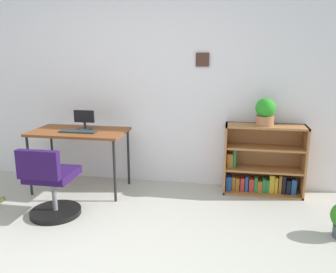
{
  "coord_description": "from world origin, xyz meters",
  "views": [
    {
      "loc": [
        1.15,
        -2.1,
        1.64
      ],
      "look_at": [
        0.55,
        1.33,
        0.8
      ],
      "focal_mm": 36.79,
      "sensor_mm": 36.0,
      "label": 1
    }
  ],
  "objects_px": {
    "potted_plant_on_shelf": "(265,112)",
    "keyboard": "(78,132)",
    "desk": "(79,135)",
    "bookshelf_low": "(262,164)",
    "monitor": "(84,120)",
    "office_chair": "(51,187)"
  },
  "relations": [
    {
      "from": "office_chair",
      "to": "bookshelf_low",
      "type": "distance_m",
      "value": 2.4
    },
    {
      "from": "monitor",
      "to": "office_chair",
      "type": "height_order",
      "value": "monitor"
    },
    {
      "from": "desk",
      "to": "bookshelf_low",
      "type": "xyz_separation_m",
      "value": [
        2.17,
        0.3,
        -0.33
      ]
    },
    {
      "from": "desk",
      "to": "keyboard",
      "type": "distance_m",
      "value": 0.12
    },
    {
      "from": "potted_plant_on_shelf",
      "to": "keyboard",
      "type": "bearing_deg",
      "value": -171.02
    },
    {
      "from": "desk",
      "to": "bookshelf_low",
      "type": "height_order",
      "value": "bookshelf_low"
    },
    {
      "from": "desk",
      "to": "keyboard",
      "type": "bearing_deg",
      "value": -70.64
    },
    {
      "from": "office_chair",
      "to": "monitor",
      "type": "bearing_deg",
      "value": 87.69
    },
    {
      "from": "keyboard",
      "to": "potted_plant_on_shelf",
      "type": "xyz_separation_m",
      "value": [
        2.13,
        0.34,
        0.24
      ]
    },
    {
      "from": "monitor",
      "to": "office_chair",
      "type": "xyz_separation_m",
      "value": [
        -0.03,
        -0.83,
        -0.53
      ]
    },
    {
      "from": "office_chair",
      "to": "bookshelf_low",
      "type": "bearing_deg",
      "value": 25.91
    },
    {
      "from": "monitor",
      "to": "potted_plant_on_shelf",
      "type": "distance_m",
      "value": 2.13
    },
    {
      "from": "bookshelf_low",
      "to": "potted_plant_on_shelf",
      "type": "height_order",
      "value": "potted_plant_on_shelf"
    },
    {
      "from": "desk",
      "to": "monitor",
      "type": "bearing_deg",
      "value": 61.48
    },
    {
      "from": "monitor",
      "to": "bookshelf_low",
      "type": "bearing_deg",
      "value": 5.89
    },
    {
      "from": "desk",
      "to": "keyboard",
      "type": "xyz_separation_m",
      "value": [
        0.03,
        -0.09,
        0.06
      ]
    },
    {
      "from": "potted_plant_on_shelf",
      "to": "office_chair",
      "type": "bearing_deg",
      "value": -155.19
    },
    {
      "from": "keyboard",
      "to": "potted_plant_on_shelf",
      "type": "bearing_deg",
      "value": 8.98
    },
    {
      "from": "office_chair",
      "to": "potted_plant_on_shelf",
      "type": "bearing_deg",
      "value": 24.81
    },
    {
      "from": "desk",
      "to": "bookshelf_low",
      "type": "relative_size",
      "value": 1.22
    },
    {
      "from": "keyboard",
      "to": "office_chair",
      "type": "xyz_separation_m",
      "value": [
        -0.02,
        -0.66,
        -0.43
      ]
    },
    {
      "from": "monitor",
      "to": "keyboard",
      "type": "height_order",
      "value": "monitor"
    }
  ]
}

